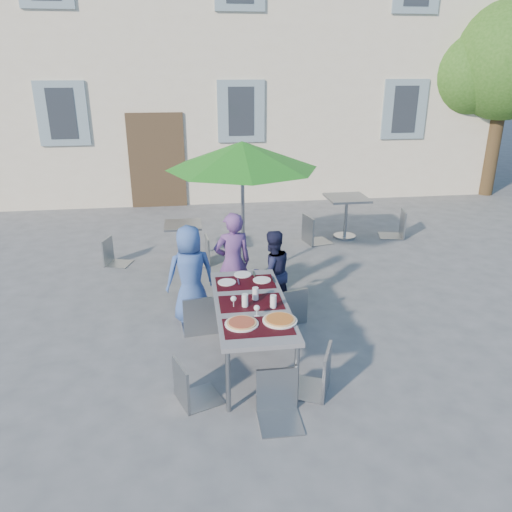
{
  "coord_description": "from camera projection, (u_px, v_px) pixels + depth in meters",
  "views": [
    {
      "loc": [
        -1.33,
        -4.48,
        3.24
      ],
      "look_at": [
        -0.51,
        1.36,
        0.96
      ],
      "focal_mm": 35.0,
      "sensor_mm": 36.0,
      "label": 1
    }
  ],
  "objects": [
    {
      "name": "cafe_table_0",
      "position": [
        184.0,
        237.0,
        8.63
      ],
      "size": [
        0.63,
        0.63,
        0.67
      ],
      "color": "#A6A9AE",
      "rests_on": "ground"
    },
    {
      "name": "dining_table",
      "position": [
        251.0,
        307.0,
        5.57
      ],
      "size": [
        0.8,
        1.85,
        0.76
      ],
      "color": "#4F4F55",
      "rests_on": "ground"
    },
    {
      "name": "place_settings",
      "position": [
        244.0,
        279.0,
        6.14
      ],
      "size": [
        0.69,
        0.43,
        0.01
      ],
      "color": "white",
      "rests_on": "dining_table"
    },
    {
      "name": "cafe_table_1",
      "position": [
        346.0,
        208.0,
        9.74
      ],
      "size": [
        0.77,
        0.77,
        0.83
      ],
      "color": "#A6A9AE",
      "rests_on": "ground"
    },
    {
      "name": "chair_5",
      "position": [
        279.0,
        370.0,
        4.7
      ],
      "size": [
        0.41,
        0.42,
        0.93
      ],
      "color": "gray",
      "rests_on": "ground"
    },
    {
      "name": "building",
      "position": [
        224.0,
        4.0,
        14.35
      ],
      "size": [
        13.6,
        8.2,
        11.1
      ],
      "color": "beige",
      "rests_on": "ground"
    },
    {
      "name": "bg_chair_r_1",
      "position": [
        399.0,
        208.0,
        9.78
      ],
      "size": [
        0.55,
        0.54,
        1.02
      ],
      "color": "gray",
      "rests_on": "ground"
    },
    {
      "name": "glassware",
      "position": [
        255.0,
        300.0,
        5.44
      ],
      "size": [
        0.49,
        0.46,
        0.15
      ],
      "color": "silver",
      "rests_on": "dining_table"
    },
    {
      "name": "chair_4",
      "position": [
        318.0,
        344.0,
        5.07
      ],
      "size": [
        0.58,
        0.57,
        0.98
      ],
      "color": "gray",
      "rests_on": "ground"
    },
    {
      "name": "pizza_near_left",
      "position": [
        242.0,
        323.0,
        5.07
      ],
      "size": [
        0.35,
        0.35,
        0.03
      ],
      "color": "white",
      "rests_on": "dining_table"
    },
    {
      "name": "chair_2",
      "position": [
        290.0,
        283.0,
        6.49
      ],
      "size": [
        0.52,
        0.52,
        0.96
      ],
      "color": "gray",
      "rests_on": "ground"
    },
    {
      "name": "chair_0",
      "position": [
        199.0,
        290.0,
        6.25
      ],
      "size": [
        0.48,
        0.49,
        0.99
      ],
      "color": "gray",
      "rests_on": "ground"
    },
    {
      "name": "ground",
      "position": [
        319.0,
        379.0,
        5.48
      ],
      "size": [
        90.0,
        90.0,
        0.0
      ],
      "primitive_type": "plane",
      "color": "#4F4F52",
      "rests_on": "ground"
    },
    {
      "name": "patio_umbrella",
      "position": [
        242.0,
        157.0,
        7.29
      ],
      "size": [
        2.26,
        2.26,
        2.19
      ],
      "color": "#A6A9AE",
      "rests_on": "ground"
    },
    {
      "name": "pizza_near_right",
      "position": [
        280.0,
        320.0,
        5.14
      ],
      "size": [
        0.36,
        0.36,
        0.03
      ],
      "color": "white",
      "rests_on": "dining_table"
    },
    {
      "name": "child_2",
      "position": [
        272.0,
        272.0,
        6.77
      ],
      "size": [
        0.65,
        0.49,
        1.18
      ],
      "primitive_type": "imported",
      "rotation": [
        0.0,
        0.0,
        3.45
      ],
      "color": "#191B38",
      "rests_on": "ground"
    },
    {
      "name": "bg_chair_l_1",
      "position": [
        314.0,
        212.0,
        9.43
      ],
      "size": [
        0.56,
        0.55,
        1.03
      ],
      "color": "gray",
      "rests_on": "ground"
    },
    {
      "name": "bg_chair_l_0",
      "position": [
        111.0,
        236.0,
        8.45
      ],
      "size": [
        0.49,
        0.48,
        0.87
      ],
      "color": "gray",
      "rests_on": "ground"
    },
    {
      "name": "chair_3",
      "position": [
        189.0,
        358.0,
        4.92
      ],
      "size": [
        0.52,
        0.52,
        0.91
      ],
      "color": "gray",
      "rests_on": "ground"
    },
    {
      "name": "chair_1",
      "position": [
        237.0,
        282.0,
        6.66
      ],
      "size": [
        0.48,
        0.48,
        0.87
      ],
      "color": "gray",
      "rests_on": "ground"
    },
    {
      "name": "child_0",
      "position": [
        190.0,
        274.0,
        6.54
      ],
      "size": [
        0.72,
        0.56,
        1.32
      ],
      "primitive_type": "imported",
      "rotation": [
        0.0,
        0.0,
        3.37
      ],
      "color": "#38569A",
      "rests_on": "ground"
    },
    {
      "name": "bg_chair_r_0",
      "position": [
        201.0,
        234.0,
        8.45
      ],
      "size": [
        0.44,
        0.44,
        0.92
      ],
      "color": "#91989C",
      "rests_on": "ground"
    },
    {
      "name": "child_1",
      "position": [
        233.0,
        263.0,
        6.77
      ],
      "size": [
        0.57,
        0.43,
        1.42
      ],
      "primitive_type": "imported",
      "rotation": [
        0.0,
        0.0,
        3.32
      ],
      "color": "#603A77",
      "rests_on": "ground"
    },
    {
      "name": "tree",
      "position": [
        508.0,
        63.0,
        12.12
      ],
      "size": [
        3.6,
        3.0,
        4.7
      ],
      "color": "#3F2F1B",
      "rests_on": "ground"
    }
  ]
}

